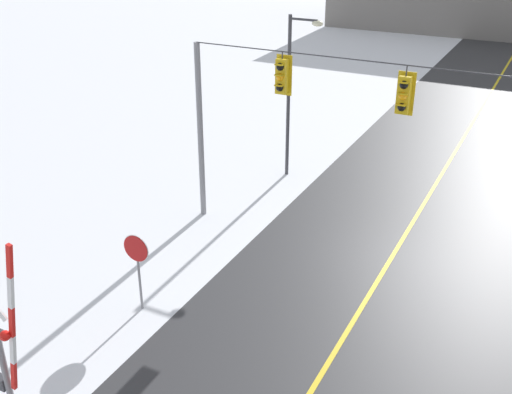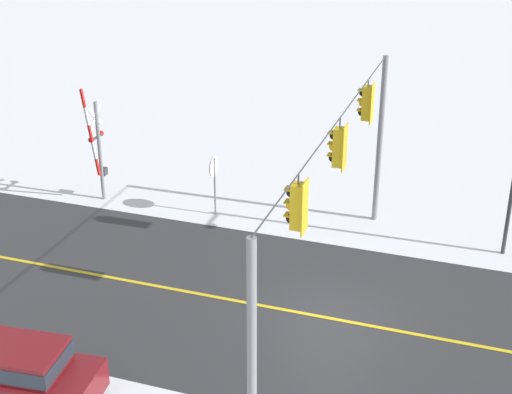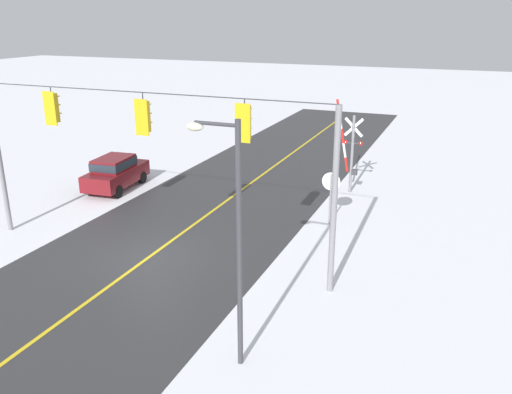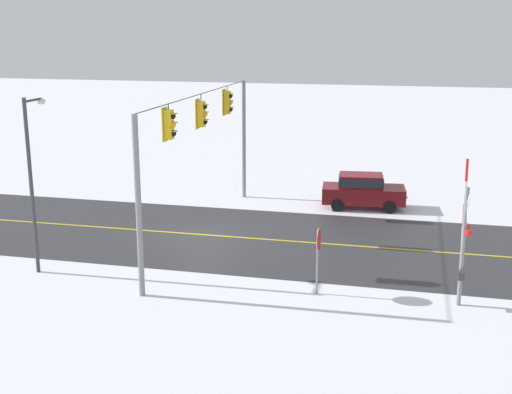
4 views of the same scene
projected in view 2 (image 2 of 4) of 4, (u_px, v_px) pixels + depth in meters
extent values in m
plane|color=white|center=(329.00, 318.00, 22.47)|extent=(160.00, 160.00, 0.00)
cylinder|color=gray|center=(380.00, 141.00, 27.19)|extent=(0.20, 0.20, 6.20)
cylinder|color=gray|center=(252.00, 375.00, 15.15)|extent=(0.20, 0.20, 6.20)
cylinder|color=#38383D|center=(339.00, 119.00, 19.87)|extent=(14.00, 0.04, 0.04)
cylinder|color=#38383D|center=(368.00, 83.00, 23.31)|extent=(0.04, 0.04, 0.21)
cube|color=gold|center=(367.00, 103.00, 23.58)|extent=(0.34, 0.28, 1.08)
cube|color=gold|center=(372.00, 104.00, 23.53)|extent=(0.52, 0.03, 1.26)
sphere|color=black|center=(363.00, 93.00, 23.49)|extent=(0.24, 0.24, 0.24)
cube|color=gold|center=(361.00, 90.00, 23.47)|extent=(0.26, 0.16, 0.03)
sphere|color=#F99E0F|center=(362.00, 103.00, 23.62)|extent=(0.24, 0.24, 0.24)
cube|color=gold|center=(360.00, 100.00, 23.61)|extent=(0.26, 0.16, 0.03)
sphere|color=black|center=(362.00, 112.00, 23.76)|extent=(0.24, 0.24, 0.24)
cube|color=gold|center=(360.00, 110.00, 23.74)|extent=(0.26, 0.16, 0.03)
cylinder|color=#38383D|center=(340.00, 123.00, 20.05)|extent=(0.04, 0.04, 0.30)
cube|color=gold|center=(339.00, 147.00, 20.34)|extent=(0.34, 0.28, 1.08)
cube|color=gold|center=(345.00, 148.00, 20.30)|extent=(0.52, 0.03, 1.26)
sphere|color=black|center=(334.00, 135.00, 20.25)|extent=(0.24, 0.24, 0.24)
cube|color=gold|center=(331.00, 132.00, 20.24)|extent=(0.26, 0.16, 0.03)
sphere|color=#F99E0F|center=(333.00, 147.00, 20.39)|extent=(0.24, 0.24, 0.24)
cube|color=gold|center=(331.00, 143.00, 20.37)|extent=(0.26, 0.16, 0.03)
sphere|color=black|center=(333.00, 158.00, 20.52)|extent=(0.24, 0.24, 0.24)
cube|color=gold|center=(330.00, 154.00, 20.51)|extent=(0.26, 0.16, 0.03)
cylinder|color=#38383D|center=(298.00, 179.00, 16.60)|extent=(0.04, 0.04, 0.24)
cube|color=gold|center=(298.00, 206.00, 16.87)|extent=(0.34, 0.28, 1.08)
cube|color=gold|center=(305.00, 207.00, 16.83)|extent=(0.52, 0.03, 1.26)
sphere|color=black|center=(292.00, 192.00, 16.78)|extent=(0.24, 0.24, 0.24)
cube|color=gold|center=(289.00, 188.00, 16.77)|extent=(0.26, 0.16, 0.03)
sphere|color=#F99E0F|center=(291.00, 205.00, 16.92)|extent=(0.24, 0.24, 0.24)
cube|color=gold|center=(288.00, 202.00, 16.90)|extent=(0.26, 0.16, 0.03)
sphere|color=black|center=(291.00, 218.00, 17.05)|extent=(0.24, 0.24, 0.24)
cube|color=gold|center=(288.00, 214.00, 17.04)|extent=(0.26, 0.16, 0.03)
cylinder|color=gray|center=(215.00, 186.00, 28.37)|extent=(0.07, 0.07, 2.30)
cylinder|color=#B71414|center=(213.00, 166.00, 28.05)|extent=(0.76, 0.03, 0.76)
cylinder|color=white|center=(214.00, 166.00, 28.04)|extent=(0.80, 0.02, 0.80)
cylinder|color=gray|center=(100.00, 152.00, 29.28)|extent=(0.14, 0.14, 4.00)
cube|color=white|center=(95.00, 117.00, 28.71)|extent=(0.98, 0.04, 0.98)
cube|color=white|center=(95.00, 117.00, 28.71)|extent=(0.98, 0.04, 0.98)
cube|color=#38383D|center=(97.00, 137.00, 29.04)|extent=(0.80, 0.06, 0.08)
sphere|color=red|center=(101.00, 133.00, 29.38)|extent=(0.22, 0.22, 0.22)
sphere|color=red|center=(91.00, 140.00, 28.73)|extent=(0.22, 0.22, 0.22)
cube|color=red|center=(98.00, 167.00, 29.29)|extent=(0.24, 0.08, 0.75)
cube|color=white|center=(94.00, 150.00, 28.86)|extent=(0.24, 0.08, 0.75)
cube|color=red|center=(90.00, 134.00, 28.43)|extent=(0.24, 0.08, 0.75)
cube|color=white|center=(87.00, 116.00, 28.00)|extent=(0.24, 0.08, 0.75)
cube|color=red|center=(83.00, 98.00, 27.57)|extent=(0.24, 0.08, 0.75)
cube|color=#38383D|center=(104.00, 171.00, 29.81)|extent=(0.28, 0.20, 0.28)
cube|color=maroon|center=(17.00, 381.00, 18.73)|extent=(2.16, 4.25, 0.80)
cube|color=maroon|center=(18.00, 358.00, 18.40)|extent=(1.70, 2.27, 0.64)
cube|color=#232D38|center=(18.00, 358.00, 18.40)|extent=(1.74, 2.36, 0.40)
cylinder|color=black|center=(80.00, 381.00, 19.34)|extent=(0.28, 0.66, 0.64)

